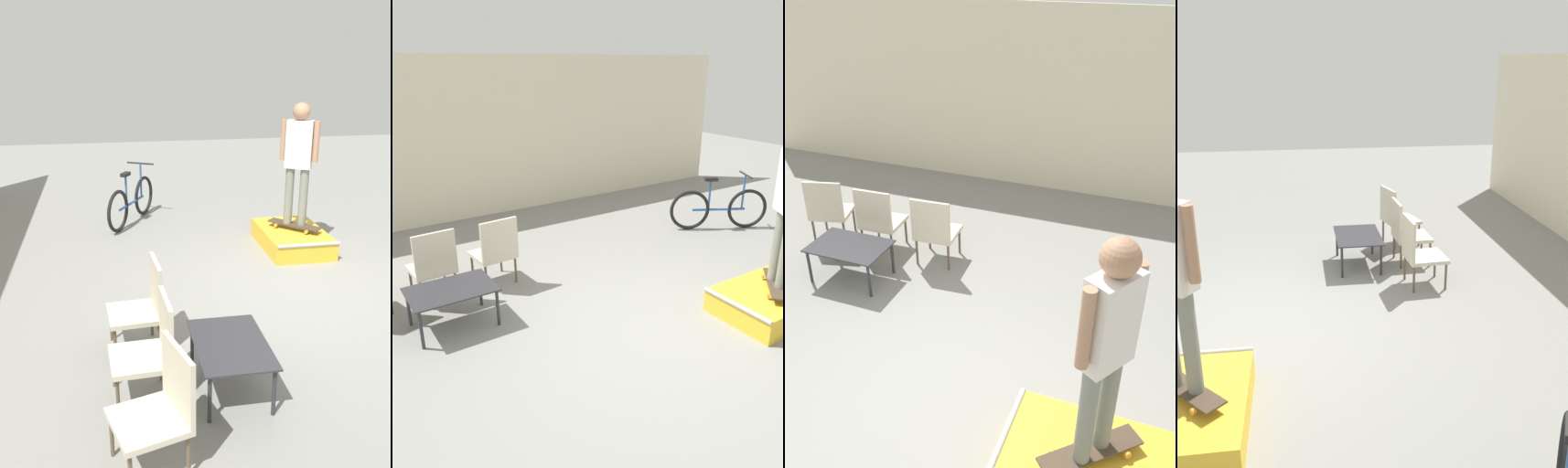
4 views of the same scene
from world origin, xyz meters
TOP-DOWN VIEW (x-y plane):
  - ground_plane at (0.00, 0.00)m, footprint 24.00×24.00m
  - skate_ramp_box at (1.60, -0.45)m, footprint 1.39×0.94m
  - skateboard_on_ramp at (1.59, -0.47)m, footprint 0.75×0.72m
  - coffee_table at (-1.76, 1.37)m, footprint 0.96×0.65m
  - patio_chair_left at (-2.56, 2.08)m, footprint 0.64×0.64m
  - patio_chair_center at (-1.76, 2.08)m, footprint 0.55×0.55m
  - patio_chair_right at (-0.92, 2.08)m, footprint 0.56×0.56m

SIDE VIEW (x-z plane):
  - ground_plane at x=0.00m, z-range 0.00..0.00m
  - skate_ramp_box at x=1.60m, z-range -0.01..0.31m
  - skateboard_on_ramp at x=1.59m, z-range 0.34..0.41m
  - coffee_table at x=-1.76m, z-range 0.19..0.66m
  - patio_chair_left at x=-2.56m, z-range 0.03..1.00m
  - patio_chair_center at x=-1.76m, z-range 0.03..1.00m
  - patio_chair_right at x=-0.92m, z-range 0.03..1.00m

